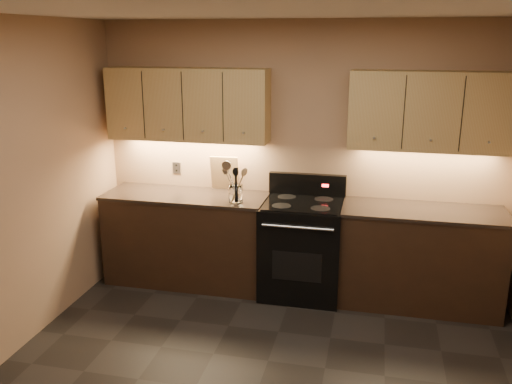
% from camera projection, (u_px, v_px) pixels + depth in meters
% --- Properties ---
extents(ceiling, '(4.00, 4.00, 0.00)m').
position_uv_depth(ceiling, '(255.00, 7.00, 3.09)').
color(ceiling, silver).
rests_on(ceiling, wall_back).
extents(wall_back, '(4.00, 0.04, 2.60)m').
position_uv_depth(wall_back, '(301.00, 157.00, 5.33)').
color(wall_back, tan).
rests_on(wall_back, ground).
extents(counter_left, '(1.62, 0.62, 0.93)m').
position_uv_depth(counter_left, '(187.00, 238.00, 5.51)').
color(counter_left, black).
rests_on(counter_left, ground).
extents(counter_right, '(1.46, 0.62, 0.93)m').
position_uv_depth(counter_right, '(420.00, 257.00, 5.02)').
color(counter_right, black).
rests_on(counter_right, ground).
extents(stove, '(0.76, 0.68, 1.14)m').
position_uv_depth(stove, '(302.00, 247.00, 5.24)').
color(stove, black).
rests_on(stove, ground).
extents(upper_cab_left, '(1.60, 0.30, 0.70)m').
position_uv_depth(upper_cab_left, '(188.00, 104.00, 5.28)').
color(upper_cab_left, tan).
rests_on(upper_cab_left, wall_back).
extents(upper_cab_right, '(1.44, 0.30, 0.70)m').
position_uv_depth(upper_cab_right, '(431.00, 111.00, 4.80)').
color(upper_cab_right, tan).
rests_on(upper_cab_right, wall_back).
extents(outlet_plate, '(0.08, 0.01, 0.12)m').
position_uv_depth(outlet_plate, '(177.00, 168.00, 5.65)').
color(outlet_plate, '#B2B5BA').
rests_on(outlet_plate, wall_back).
extents(utensil_crock, '(0.14, 0.14, 0.17)m').
position_uv_depth(utensil_crock, '(236.00, 194.00, 5.12)').
color(utensil_crock, white).
rests_on(utensil_crock, counter_left).
extents(cutting_board, '(0.29, 0.12, 0.36)m').
position_uv_depth(cutting_board, '(225.00, 173.00, 5.49)').
color(cutting_board, tan).
rests_on(cutting_board, counter_left).
extents(wooden_spoon, '(0.18, 0.11, 0.32)m').
position_uv_depth(wooden_spoon, '(232.00, 184.00, 5.09)').
color(wooden_spoon, tan).
rests_on(wooden_spoon, utensil_crock).
extents(black_spoon, '(0.10, 0.18, 0.35)m').
position_uv_depth(black_spoon, '(236.00, 182.00, 5.10)').
color(black_spoon, black).
rests_on(black_spoon, utensil_crock).
extents(black_turner, '(0.12, 0.14, 0.33)m').
position_uv_depth(black_turner, '(237.00, 184.00, 5.06)').
color(black_turner, black).
rests_on(black_turner, utensil_crock).
extents(steel_spatula, '(0.23, 0.09, 0.35)m').
position_uv_depth(steel_spatula, '(239.00, 183.00, 5.08)').
color(steel_spatula, silver).
rests_on(steel_spatula, utensil_crock).
extents(steel_skimmer, '(0.21, 0.11, 0.39)m').
position_uv_depth(steel_skimmer, '(239.00, 181.00, 5.07)').
color(steel_skimmer, silver).
rests_on(steel_skimmer, utensil_crock).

